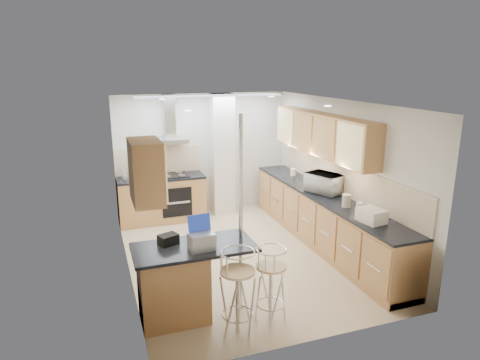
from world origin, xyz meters
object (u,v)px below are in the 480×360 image
object	(u,v)px
laptop	(202,241)
bar_stool_end	(271,285)
bar_stool_near	(238,292)
bread_bin	(371,216)
microwave	(325,183)

from	to	relation	value
laptop	bar_stool_end	world-z (taller)	laptop
bar_stool_near	bread_bin	world-z (taller)	bread_bin
laptop	bread_bin	distance (m)	2.49
laptop	bar_stool_end	distance (m)	1.00
bread_bin	microwave	bearing A→B (deg)	76.44
laptop	bread_bin	world-z (taller)	laptop
laptop	bar_stool_end	bearing A→B (deg)	-25.17
microwave	bar_stool_end	world-z (taller)	microwave
laptop	bar_stool_near	distance (m)	0.72
bar_stool_end	bread_bin	world-z (taller)	bread_bin
bar_stool_near	bar_stool_end	world-z (taller)	bar_stool_near
bar_stool_near	bread_bin	xyz separation A→B (m)	(2.16, 0.54, 0.49)
laptop	bar_stool_near	size ratio (longest dim) A/B	0.28
microwave	laptop	size ratio (longest dim) A/B	2.08
microwave	laptop	xyz separation A→B (m)	(-2.59, -1.62, -0.05)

